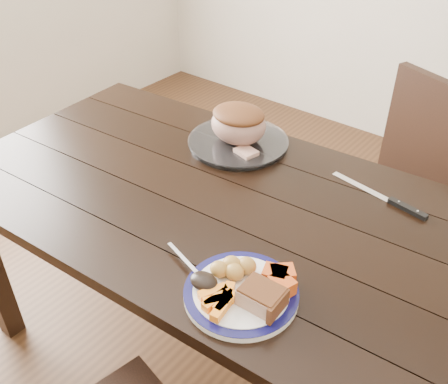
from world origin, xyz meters
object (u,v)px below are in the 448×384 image
Objects in this scene: dining_table at (208,217)px; chair_far at (400,187)px; dinner_plate at (241,294)px; roast_joint at (238,125)px; fork at (191,267)px; carving_knife at (395,203)px; pork_slice at (262,297)px; serving_platter at (238,143)px.

dining_table is 0.82m from chair_far.
roast_joint reaches higher than dinner_plate.
fork is 0.64m from carving_knife.
chair_far is at bearing 96.59° from fork.
fork is (-0.20, -0.01, -0.02)m from pork_slice.
carving_knife is (0.14, 0.56, -0.00)m from dinner_plate.
dining_table is 0.56m from carving_knife.
chair_far is at bearing 44.95° from serving_platter.
pork_slice reaches higher than dining_table.
serving_platter is at bearing 127.86° from dinner_plate.
chair_far is 0.68m from serving_platter.
chair_far reaches higher than fork.
dining_table is 0.43m from dinner_plate.
chair_far is 4.78× the size of roast_joint.
fork reaches higher than dinner_plate.
fork reaches higher than dining_table.
chair_far is at bearing 92.15° from pork_slice.
dinner_plate is (0.33, -0.27, 0.10)m from dining_table.
roast_joint is 0.61× the size of carving_knife.
dining_table is at bearing -70.63° from serving_platter.
dinner_plate is at bearing 110.68° from chair_far.
dinner_plate is 0.70m from serving_platter.
pork_slice is 0.20m from fork.
fork is at bearing -56.81° from dining_table.
fork is at bearing -173.70° from dinner_plate.
serving_platter is 0.56m from carving_knife.
roast_joint is at bearing 0.00° from serving_platter.
chair_far is 0.51m from carving_knife.
dining_table is 4.92× the size of serving_platter.
fork is (0.18, -0.28, 0.11)m from dining_table.
roast_joint is at bearing 127.86° from dinner_plate.
pork_slice is at bearing -48.72° from roast_joint.
roast_joint is (-0.10, 0.28, 0.17)m from dining_table.
dining_table is 9.47× the size of fork.
chair_far reaches higher than carving_knife.
dining_table is at bearing -70.63° from roast_joint.
dining_table is at bearing 145.00° from pork_slice.
chair_far is at bearing 114.04° from carving_knife.
dinner_plate is at bearing -52.14° from serving_platter.
carving_knife is at bearing 32.63° from dining_table.
carving_knife is at bearing 80.03° from fork.
dining_table is 1.79× the size of chair_far.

